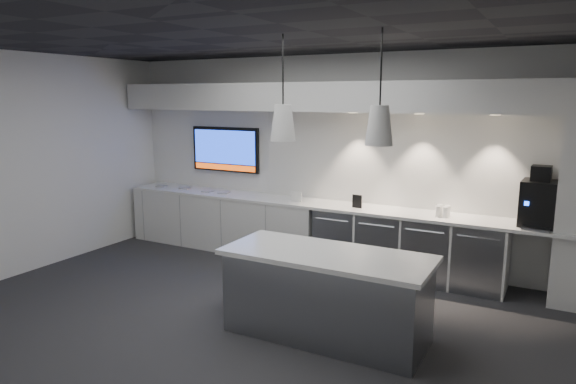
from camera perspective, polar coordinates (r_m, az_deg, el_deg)
The scene contains 26 objects.
floor at distance 5.82m, azimuth -5.13°, elevation -13.93°, with size 7.00×7.00×0.00m, color #29292B.
ceiling at distance 5.33m, azimuth -5.68°, elevation 16.91°, with size 7.00×7.00×0.00m, color black.
wall_back at distance 7.56m, azimuth 5.16°, elevation 3.64°, with size 7.00×7.00×0.00m, color white.
wall_front at distance 3.62m, azimuth -27.94°, elevation -5.23°, with size 7.00×7.00×0.00m, color white.
wall_left at distance 7.85m, azimuth -27.22°, elevation 2.77°, with size 7.00×7.00×0.00m, color white.
back_counter at distance 7.36m, azimuth 4.09°, elevation -1.42°, with size 6.80×0.65×0.04m, color white.
left_base_cabinets at distance 8.32m, azimuth -7.03°, elevation -3.26°, with size 3.30×0.63×0.86m, color silver.
fridge_unit_a at distance 7.38m, azimuth 5.82°, elevation -5.07°, with size 0.60×0.61×0.85m, color gray.
fridge_unit_b at distance 7.17m, azimuth 10.50°, elevation -5.65°, with size 0.60×0.61×0.85m, color gray.
fridge_unit_c at distance 7.02m, azimuth 15.42°, elevation -6.23°, with size 0.60×0.61×0.85m, color gray.
fridge_unit_d at distance 6.92m, azimuth 20.54°, elevation -6.78°, with size 0.60×0.61×0.85m, color gray.
backsplash at distance 7.15m, azimuth 14.00°, elevation 3.37°, with size 4.60×0.03×1.30m, color silver.
soffit at distance 7.23m, azimuth 4.33°, elevation 10.49°, with size 6.90×0.60×0.40m, color silver.
wall_tv at distance 8.43m, azimuth -6.97°, elevation 4.73°, with size 1.25×0.07×0.72m.
island at distance 5.28m, azimuth 4.29°, elevation -11.27°, with size 2.08×0.89×0.88m.
bin at distance 6.05m, azimuth -5.66°, elevation -10.71°, with size 0.31×0.31×0.43m, color gray.
coffee_machine at distance 6.72m, azimuth 26.10°, elevation -0.93°, with size 0.41×0.58×0.71m.
sign_black at distance 7.10m, azimuth 7.68°, elevation -1.03°, with size 0.14×0.02×0.18m, color black.
sign_white at distance 7.47m, azimuth 0.94°, elevation -0.52°, with size 0.18×0.02×0.14m, color white.
cup_cluster at distance 6.81m, azimuth 16.83°, elevation -2.06°, with size 0.17×0.17×0.14m, color white, non-canonical shape.
tray_a at distance 8.95m, azimuth -13.86°, elevation 0.65°, with size 0.16×0.16×0.03m, color #A0A0A0.
tray_b at distance 8.67m, azimuth -11.39°, elevation 0.43°, with size 0.16×0.16×0.03m, color #A0A0A0.
tray_c at distance 8.32m, azimuth -8.90°, elevation 0.09°, with size 0.16×0.16×0.03m, color #A0A0A0.
tray_d at distance 8.15m, azimuth -7.14°, elevation -0.07°, with size 0.16×0.16×0.03m, color #A0A0A0.
pendant_left at distance 5.13m, azimuth -0.56°, elevation 7.74°, with size 0.25×0.25×1.06m.
pendant_right at distance 4.73m, azimuth 10.11°, elevation 7.34°, with size 0.25×0.25×1.06m.
Camera 1 is at (2.94, -4.40, 2.41)m, focal length 32.00 mm.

